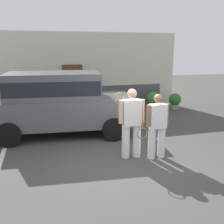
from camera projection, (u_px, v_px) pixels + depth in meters
name	position (u px, v px, depth m)	size (l,w,h in m)	color
ground_plane	(125.00, 164.00, 6.55)	(40.00, 40.00, 0.00)	#423F3D
parking_stripe_0	(3.00, 154.00, 7.18)	(0.12, 4.40, 0.01)	silver
house_frontage	(83.00, 74.00, 12.08)	(8.98, 0.40, 3.52)	beige
parked_suv	(59.00, 100.00, 8.61)	(4.75, 2.50, 2.05)	#4C4F54
tennis_player_man	(131.00, 122.00, 6.77)	(0.80, 0.31, 1.81)	white
tennis_player_woman	(157.00, 126.00, 6.74)	(0.89, 0.29, 1.69)	white
potted_plant_by_porch	(153.00, 100.00, 12.41)	(0.62, 0.62, 0.82)	#9E5638
potted_plant_secondary	(175.00, 100.00, 12.42)	(0.57, 0.57, 0.76)	gray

